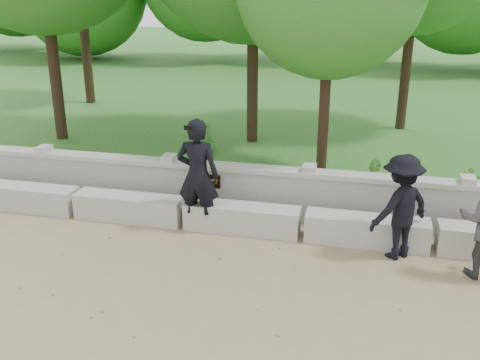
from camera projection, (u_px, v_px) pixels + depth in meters
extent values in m
plane|color=#927E59|center=(139.00, 281.00, 7.34)|extent=(80.00, 80.00, 0.00)
cube|color=#29591C|center=(290.00, 92.00, 20.12)|extent=(40.00, 22.00, 0.25)
cube|color=#B7B5AC|center=(27.00, 198.00, 9.66)|extent=(1.90, 0.45, 0.45)
cube|color=#B7B5AC|center=(129.00, 208.00, 9.22)|extent=(1.90, 0.45, 0.45)
cube|color=#B7B5AC|center=(242.00, 218.00, 8.78)|extent=(1.90, 0.45, 0.45)
cube|color=#B7B5AC|center=(366.00, 230.00, 8.34)|extent=(1.90, 0.45, 0.45)
cube|color=#ACAAA2|center=(197.00, 188.00, 9.58)|extent=(12.50, 0.25, 0.82)
cube|color=#B7B5AC|center=(196.00, 165.00, 9.43)|extent=(12.50, 0.35, 0.08)
cube|color=black|center=(210.00, 181.00, 9.32)|extent=(0.36, 0.02, 0.24)
imported|color=black|center=(198.00, 176.00, 8.60)|extent=(0.70, 0.46, 1.89)
cube|color=black|center=(189.00, 128.00, 7.96)|extent=(0.14, 0.02, 0.07)
imported|color=black|center=(401.00, 207.00, 7.76)|extent=(1.16, 1.12, 1.59)
cylinder|color=#382619|center=(84.00, 34.00, 16.96)|extent=(0.30, 0.30, 4.41)
cylinder|color=#382619|center=(53.00, 56.00, 12.75)|extent=(0.28, 0.28, 4.08)
cylinder|color=#382619|center=(253.00, 60.00, 12.56)|extent=(0.26, 0.26, 3.91)
cylinder|color=#382619|center=(324.00, 104.00, 10.05)|extent=(0.20, 0.20, 2.98)
cylinder|color=#382619|center=(407.00, 58.00, 13.77)|extent=(0.25, 0.25, 3.72)
imported|color=#45872D|center=(373.00, 175.00, 9.88)|extent=(0.35, 0.39, 0.58)
imported|color=#45872D|center=(478.00, 189.00, 9.12)|extent=(0.73, 0.73, 0.62)
imported|color=#45872D|center=(207.00, 138.00, 12.16)|extent=(0.50, 0.50, 0.67)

